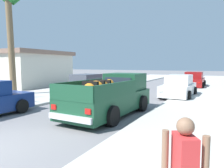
% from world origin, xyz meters
% --- Properties ---
extents(sidewalk_left, '(5.15, 60.00, 0.12)m').
position_xyz_m(sidewalk_left, '(-5.50, 12.00, 0.06)').
color(sidewalk_left, beige).
rests_on(sidewalk_left, ground).
extents(sidewalk_right, '(5.15, 60.00, 0.12)m').
position_xyz_m(sidewalk_right, '(5.50, 12.00, 0.06)').
color(sidewalk_right, beige).
rests_on(sidewalk_right, ground).
extents(curb_left, '(0.16, 60.00, 0.10)m').
position_xyz_m(curb_left, '(-4.32, 12.00, 0.05)').
color(curb_left, silver).
rests_on(curb_left, ground).
extents(curb_right, '(0.16, 60.00, 0.10)m').
position_xyz_m(curb_right, '(4.32, 12.00, 0.05)').
color(curb_right, silver).
rests_on(curb_right, ground).
extents(pickup_truck, '(2.38, 5.29, 1.80)m').
position_xyz_m(pickup_truck, '(1.39, 5.12, 0.81)').
color(pickup_truck, '#19472D').
rests_on(pickup_truck, ground).
extents(car_left_near, '(2.06, 4.28, 1.54)m').
position_xyz_m(car_left_near, '(3.36, 19.12, 0.71)').
color(car_left_near, maroon).
rests_on(car_left_near, ground).
extents(car_right_near, '(2.13, 4.31, 1.54)m').
position_xyz_m(car_right_near, '(-3.16, 10.00, 0.71)').
color(car_right_near, '#474C56').
rests_on(car_right_near, ground).
extents(car_left_mid, '(2.11, 4.30, 1.54)m').
position_xyz_m(car_left_mid, '(3.16, 11.86, 0.71)').
color(car_left_mid, silver).
rests_on(car_left_mid, ground).
extents(palm_tree_right_fore, '(3.50, 3.30, 7.75)m').
position_xyz_m(palm_tree_right_fore, '(-7.29, 6.84, 6.08)').
color(palm_tree_right_fore, brown).
rests_on(palm_tree_right_fore, ground).
extents(roadside_house, '(11.22, 7.62, 3.65)m').
position_xyz_m(roadside_house, '(-14.80, 12.91, 1.85)').
color(roadside_house, beige).
rests_on(roadside_house, ground).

